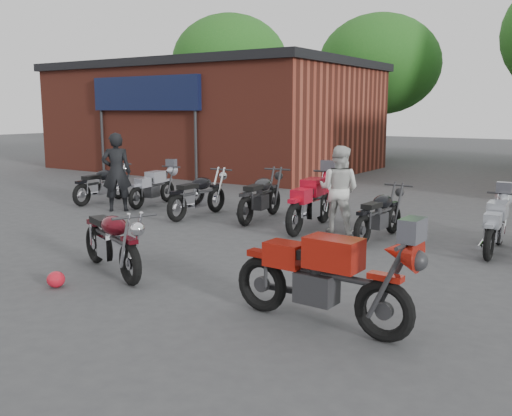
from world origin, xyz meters
The scene contains 16 objects.
ground centered at (0.00, 0.00, 0.00)m, with size 90.00×90.00×0.00m, color #3A3A3D.
brick_building centered at (-9.00, 14.00, 2.00)m, with size 12.00×8.00×4.00m, color maroon.
tree_0 centered at (-14.00, 22.00, 4.10)m, with size 6.56×6.56×8.20m, color #164D14, non-canonical shape.
tree_1 centered at (-5.00, 22.00, 3.70)m, with size 5.92×5.92×7.40m, color #164D14, non-canonical shape.
vintage_motorcycle centered at (-0.69, 0.55, 0.58)m, with size 2.00×0.66×1.16m, color #4B0911, non-canonical shape.
sportbike centered at (2.90, 0.40, 0.64)m, with size 2.20×0.73×1.27m, color #AA190E, non-canonical shape.
helmet centered at (-0.86, -0.34, 0.12)m, with size 0.25×0.25×0.23m, color red.
person_dark centered at (-4.66, 4.39, 0.95)m, with size 0.69×0.46×1.90m, color black.
person_light centered at (0.87, 5.12, 0.87)m, with size 0.85×0.66×1.75m, color silver.
row_bike_0 centered at (-5.98, 5.07, 0.54)m, with size 1.88×0.62×1.09m, color black, non-canonical shape.
row_bike_1 centered at (-4.51, 5.48, 0.52)m, with size 1.81×0.60×1.05m, color #9A9AA8, non-canonical shape.
row_bike_2 centered at (-2.55, 4.90, 0.57)m, with size 1.98×0.65×1.15m, color black, non-canonical shape.
row_bike_3 centered at (-1.15, 5.38, 0.59)m, with size 2.05×0.68×1.19m, color black, non-canonical shape.
row_bike_4 centered at (0.27, 5.10, 0.62)m, with size 2.15×0.71×1.25m, color red, non-canonical shape.
row_bike_5 centered at (1.80, 4.99, 0.54)m, with size 1.85×0.61×1.08m, color black, non-canonical shape.
row_bike_6 centered at (3.85, 5.13, 0.53)m, with size 1.81×0.60×1.05m, color #9A9EA8, non-canonical shape.
Camera 1 is at (5.68, -5.20, 2.47)m, focal length 40.00 mm.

